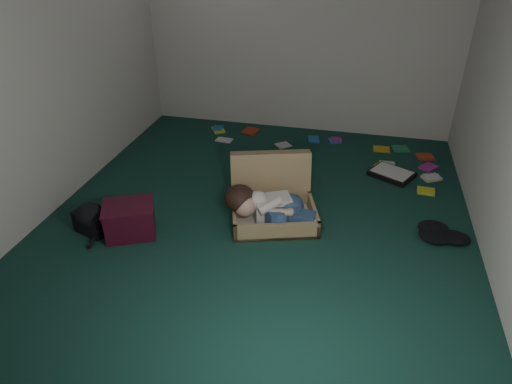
% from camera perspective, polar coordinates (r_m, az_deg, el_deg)
% --- Properties ---
extents(floor, '(4.50, 4.50, 0.00)m').
position_cam_1_polar(floor, '(4.46, 0.45, -2.90)').
color(floor, '#143A31').
rests_on(floor, ground).
extents(wall_back, '(4.50, 0.00, 4.50)m').
position_cam_1_polar(wall_back, '(6.04, 5.58, 19.46)').
color(wall_back, silver).
rests_on(wall_back, ground).
extents(wall_front, '(4.50, 0.00, 4.50)m').
position_cam_1_polar(wall_front, '(1.98, -14.24, -6.72)').
color(wall_front, silver).
rests_on(wall_front, ground).
extents(wall_left, '(0.00, 4.50, 4.50)m').
position_cam_1_polar(wall_left, '(4.74, -24.54, 13.76)').
color(wall_left, silver).
rests_on(wall_left, ground).
extents(suitcase, '(0.97, 0.96, 0.57)m').
position_cam_1_polar(suitcase, '(4.38, 2.07, -0.94)').
color(suitcase, tan).
rests_on(suitcase, floor).
extents(person, '(0.87, 0.44, 0.36)m').
position_cam_1_polar(person, '(4.19, 1.63, -1.86)').
color(person, silver).
rests_on(person, suitcase).
extents(maroon_bin, '(0.55, 0.51, 0.31)m').
position_cam_1_polar(maroon_bin, '(4.27, -15.49, -3.35)').
color(maroon_bin, '#420D1E').
rests_on(maroon_bin, floor).
extents(backpack, '(0.46, 0.41, 0.23)m').
position_cam_1_polar(backpack, '(4.44, -19.73, -3.39)').
color(backpack, black).
rests_on(backpack, floor).
extents(clothing_pile, '(0.45, 0.38, 0.13)m').
position_cam_1_polar(clothing_pile, '(4.45, 22.43, -4.66)').
color(clothing_pile, black).
rests_on(clothing_pile, floor).
extents(paper_tray, '(0.55, 0.51, 0.06)m').
position_cam_1_polar(paper_tray, '(5.35, 16.60, 2.21)').
color(paper_tray, black).
rests_on(paper_tray, floor).
extents(book_scatter, '(2.93, 1.35, 0.02)m').
position_cam_1_polar(book_scatter, '(5.78, 10.65, 5.02)').
color(book_scatter, '#C9CF24').
rests_on(book_scatter, floor).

